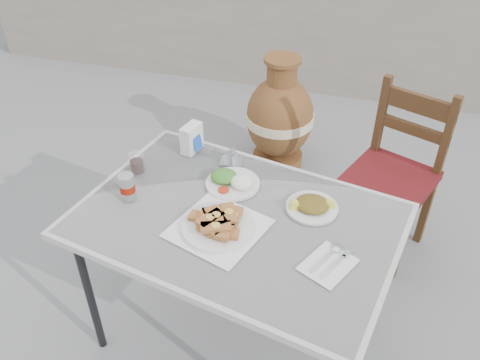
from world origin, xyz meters
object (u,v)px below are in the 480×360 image
(cafe_table, at_px, (237,227))
(terracotta_urn, at_px, (280,118))
(pide_plate, at_px, (218,223))
(salad_rice_plate, at_px, (232,181))
(napkin_holder, at_px, (192,138))
(salad_chopped_plate, at_px, (312,205))
(chair, at_px, (394,173))
(cola_glass, at_px, (137,164))
(condiment_caddy, at_px, (231,159))
(soda_can, at_px, (127,187))

(cafe_table, bearing_deg, terracotta_urn, 94.86)
(pide_plate, height_order, salad_rice_plate, pide_plate)
(salad_rice_plate, xyz_separation_m, napkin_holder, (-0.24, 0.19, 0.04))
(salad_rice_plate, height_order, salad_chopped_plate, salad_rice_plate)
(napkin_holder, bearing_deg, chair, 40.71)
(pide_plate, relative_size, cola_glass, 4.41)
(pide_plate, height_order, chair, chair)
(salad_chopped_plate, xyz_separation_m, chair, (0.33, 0.69, -0.28))
(cafe_table, xyz_separation_m, chair, (0.59, 0.82, -0.21))
(salad_chopped_plate, height_order, chair, chair)
(chair, height_order, terracotta_urn, chair)
(terracotta_urn, bearing_deg, cola_glass, -106.62)
(pide_plate, distance_m, condiment_caddy, 0.41)
(salad_rice_plate, distance_m, salad_chopped_plate, 0.34)
(salad_chopped_plate, bearing_deg, chair, 64.86)
(napkin_holder, bearing_deg, pide_plate, -44.92)
(soda_can, xyz_separation_m, terracotta_urn, (0.32, 1.39, -0.43))
(cafe_table, xyz_separation_m, condiment_caddy, (-0.12, 0.33, 0.07))
(cola_glass, height_order, chair, chair)
(salad_chopped_plate, bearing_deg, napkin_holder, 156.37)
(chair, bearing_deg, cola_glass, -126.41)
(cola_glass, xyz_separation_m, chair, (1.07, 0.65, -0.30))
(salad_chopped_plate, height_order, cola_glass, cola_glass)
(soda_can, height_order, condiment_caddy, soda_can)
(salad_chopped_plate, distance_m, condiment_caddy, 0.43)
(cola_glass, relative_size, terracotta_urn, 0.12)
(soda_can, distance_m, cola_glass, 0.18)
(cafe_table, xyz_separation_m, napkin_holder, (-0.31, 0.38, 0.11))
(pide_plate, height_order, napkin_holder, napkin_holder)
(cafe_table, height_order, cola_glass, cola_glass)
(cola_glass, distance_m, terracotta_urn, 1.34)
(salad_rice_plate, bearing_deg, salad_chopped_plate, -10.21)
(cola_glass, bearing_deg, cafe_table, -19.20)
(cafe_table, height_order, pide_plate, pide_plate)
(pide_plate, distance_m, salad_rice_plate, 0.26)
(napkin_holder, bearing_deg, cola_glass, -113.73)
(pide_plate, xyz_separation_m, soda_can, (-0.39, 0.07, 0.03))
(salad_chopped_plate, height_order, napkin_holder, napkin_holder)
(salad_rice_plate, distance_m, soda_can, 0.41)
(cola_glass, height_order, condiment_caddy, cola_glass)
(pide_plate, xyz_separation_m, cola_glass, (-0.43, 0.25, 0.01))
(cafe_table, bearing_deg, cola_glass, 160.80)
(cafe_table, relative_size, soda_can, 12.17)
(salad_chopped_plate, height_order, soda_can, soda_can)
(pide_plate, height_order, condiment_caddy, condiment_caddy)
(cola_glass, xyz_separation_m, napkin_holder, (0.17, 0.21, 0.02))
(cafe_table, height_order, salad_rice_plate, salad_rice_plate)
(salad_chopped_plate, distance_m, cola_glass, 0.75)
(soda_can, bearing_deg, salad_chopped_plate, 10.44)
(cafe_table, height_order, chair, chair)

